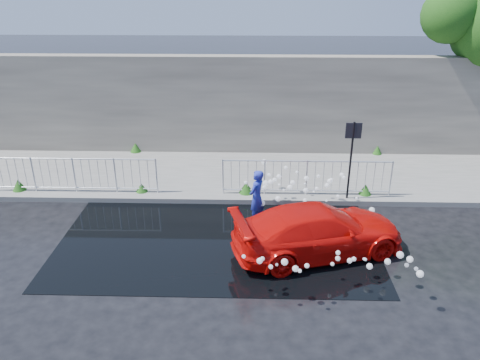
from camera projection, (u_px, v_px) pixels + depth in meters
The scene contains 12 objects.
ground at pixel (194, 258), 11.23m from camera, with size 90.00×90.00×0.00m, color black.
pavement at pixel (211, 174), 15.78m from camera, with size 30.00×4.00×0.15m, color #60615C.
curb at pixel (206, 200), 13.95m from camera, with size 30.00×0.25×0.16m, color #60615C.
retaining_wall at pixel (215, 105), 17.06m from camera, with size 30.00×0.60×3.50m, color #5B554D.
puddle at pixel (218, 237), 12.13m from camera, with size 8.00×5.00×0.01m, color black.
sign_post at pixel (352, 148), 13.27m from camera, with size 0.45×0.06×2.50m.
railing_left at pixel (74, 174), 14.10m from camera, with size 5.05×0.05×1.10m.
railing_right at pixel (307, 176), 13.93m from camera, with size 5.05×0.05×1.10m.
weeds at pixel (205, 173), 15.24m from camera, with size 12.17×3.93×0.36m.
water_spray at pixel (310, 207), 12.15m from camera, with size 3.64×5.68×0.97m.
red_car at pixel (319, 230), 11.23m from camera, with size 1.70×4.18×1.21m, color red.
person at pixel (257, 197), 12.53m from camera, with size 0.56×0.37×1.54m, color #222FAC.
Camera 1 is at (1.37, -9.49, 6.24)m, focal length 35.00 mm.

